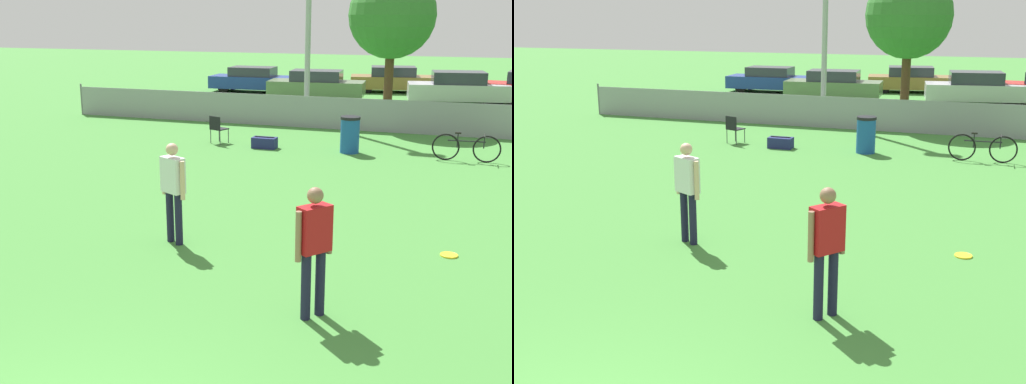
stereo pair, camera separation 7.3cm
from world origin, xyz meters
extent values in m
cube|color=gray|center=(0.00, 18.00, 0.55)|extent=(23.37, 0.03, 1.10)
cylinder|color=slate|center=(-11.68, 18.00, 0.61)|extent=(0.07, 0.07, 1.21)
cylinder|color=#9E9EA3|center=(-2.81, 19.19, 4.23)|extent=(0.20, 0.20, 8.46)
cylinder|color=#4C331E|center=(0.05, 19.78, 1.34)|extent=(0.32, 0.32, 2.69)
sphere|color=#33702D|center=(0.05, 19.78, 3.83)|extent=(3.04, 3.04, 3.04)
cylinder|color=#191933|center=(-1.65, 5.88, 0.46)|extent=(0.13, 0.13, 0.91)
cylinder|color=#191933|center=(-1.43, 5.77, 0.46)|extent=(0.13, 0.13, 0.91)
cube|color=silver|center=(-1.54, 5.82, 1.22)|extent=(0.49, 0.39, 0.61)
sphere|color=#D8AD8C|center=(-1.54, 5.82, 1.66)|extent=(0.21, 0.21, 0.21)
cylinder|color=#D8AD8C|center=(-1.77, 5.94, 1.17)|extent=(0.08, 0.08, 0.66)
cylinder|color=#D8AD8C|center=(-1.31, 5.71, 1.17)|extent=(0.08, 0.08, 0.66)
cylinder|color=#191933|center=(1.37, 3.78, 0.46)|extent=(0.13, 0.13, 0.91)
cylinder|color=#191933|center=(1.51, 3.97, 0.46)|extent=(0.13, 0.13, 0.91)
cube|color=#B21419|center=(1.44, 3.88, 1.22)|extent=(0.43, 0.48, 0.61)
sphere|color=#8C664C|center=(1.44, 3.88, 1.66)|extent=(0.21, 0.21, 0.21)
cylinder|color=#8C664C|center=(1.28, 3.67, 1.17)|extent=(0.08, 0.08, 0.66)
cylinder|color=#8C664C|center=(1.59, 4.08, 1.17)|extent=(0.08, 0.08, 0.66)
cylinder|color=yellow|center=(3.01, 6.77, 0.01)|extent=(0.29, 0.29, 0.03)
torus|color=yellow|center=(3.01, 6.77, 0.01)|extent=(0.29, 0.29, 0.03)
cylinder|color=#333338|center=(-4.03, 14.50, 0.21)|extent=(0.02, 0.02, 0.43)
cylinder|color=#333338|center=(-4.39, 14.63, 0.21)|extent=(0.02, 0.02, 0.43)
cylinder|color=#333338|center=(-4.15, 14.14, 0.21)|extent=(0.02, 0.02, 0.43)
cylinder|color=#333338|center=(-4.52, 14.27, 0.21)|extent=(0.02, 0.02, 0.43)
cube|color=black|center=(-4.27, 14.38, 0.44)|extent=(0.55, 0.55, 0.03)
cube|color=black|center=(-4.34, 14.19, 0.65)|extent=(0.42, 0.17, 0.39)
torus|color=black|center=(2.46, 14.21, 0.37)|extent=(0.73, 0.07, 0.73)
torus|color=black|center=(3.52, 14.25, 0.37)|extent=(0.73, 0.07, 0.73)
cylinder|color=black|center=(2.99, 14.23, 0.56)|extent=(0.98, 0.07, 0.04)
cylinder|color=black|center=(2.75, 14.22, 0.56)|extent=(0.03, 0.03, 0.38)
cylinder|color=black|center=(3.43, 14.25, 0.56)|extent=(0.03, 0.03, 0.34)
cube|color=black|center=(2.75, 14.22, 0.76)|extent=(0.16, 0.07, 0.04)
cylinder|color=black|center=(3.43, 14.25, 0.73)|extent=(0.04, 0.44, 0.03)
cylinder|color=#194C99|center=(-0.20, 14.31, 0.48)|extent=(0.54, 0.54, 0.97)
cylinder|color=black|center=(-0.20, 14.31, 1.01)|extent=(0.57, 0.57, 0.08)
cube|color=navy|center=(-2.71, 14.11, 0.16)|extent=(0.72, 0.39, 0.32)
cube|color=black|center=(-2.71, 14.11, 0.34)|extent=(0.61, 0.04, 0.02)
cylinder|color=black|center=(-6.57, 28.16, 0.31)|extent=(0.63, 0.20, 0.63)
cylinder|color=black|center=(-6.52, 26.72, 0.31)|extent=(0.63, 0.20, 0.63)
cylinder|color=black|center=(-9.21, 28.06, 0.31)|extent=(0.63, 0.20, 0.63)
cylinder|color=black|center=(-9.16, 26.63, 0.31)|extent=(0.63, 0.20, 0.63)
cube|color=navy|center=(-7.87, 27.39, 0.51)|extent=(4.32, 1.80, 0.61)
cube|color=#2D333D|center=(-7.87, 27.39, 1.04)|extent=(2.27, 1.53, 0.46)
cylinder|color=black|center=(-2.79, 26.54, 0.32)|extent=(0.65, 0.23, 0.64)
cylinder|color=black|center=(-2.67, 25.06, 0.32)|extent=(0.65, 0.23, 0.64)
cylinder|color=black|center=(-5.53, 26.32, 0.32)|extent=(0.65, 0.23, 0.64)
cylinder|color=black|center=(-5.41, 24.84, 0.32)|extent=(0.65, 0.23, 0.64)
cube|color=#59724C|center=(-4.10, 25.69, 0.53)|extent=(4.55, 2.06, 0.65)
cube|color=#2D333D|center=(-4.10, 25.69, 1.10)|extent=(2.41, 1.68, 0.49)
cylinder|color=black|center=(0.03, 30.75, 0.31)|extent=(0.63, 0.28, 0.61)
cylinder|color=black|center=(0.29, 29.24, 0.31)|extent=(0.63, 0.28, 0.61)
cylinder|color=black|center=(-2.55, 30.30, 0.31)|extent=(0.63, 0.28, 0.61)
cylinder|color=black|center=(-2.29, 28.79, 0.31)|extent=(0.63, 0.28, 0.61)
cube|color=olive|center=(-1.13, 29.77, 0.51)|extent=(4.47, 2.46, 0.62)
cube|color=#2D333D|center=(-1.13, 29.77, 1.05)|extent=(2.43, 1.90, 0.47)
cylinder|color=black|center=(3.39, 27.24, 0.31)|extent=(0.64, 0.28, 0.62)
cylinder|color=black|center=(3.63, 25.76, 0.31)|extent=(0.64, 0.28, 0.62)
cylinder|color=black|center=(0.76, 26.82, 0.31)|extent=(0.64, 0.28, 0.62)
cylinder|color=black|center=(1.00, 25.34, 0.31)|extent=(0.64, 0.28, 0.62)
cube|color=#B7B7BC|center=(2.19, 26.29, 0.54)|extent=(4.52, 2.38, 0.70)
cube|color=#2D333D|center=(2.19, 26.29, 1.15)|extent=(2.45, 1.85, 0.53)
cylinder|color=black|center=(4.16, 27.95, 0.34)|extent=(0.69, 0.27, 0.67)
cylinder|color=black|center=(3.97, 26.52, 0.34)|extent=(0.69, 0.27, 0.67)
camera|label=1|loc=(3.31, -3.64, 3.85)|focal=45.00mm
camera|label=2|loc=(3.38, -3.61, 3.85)|focal=45.00mm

